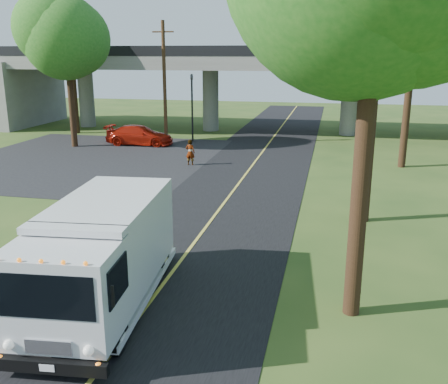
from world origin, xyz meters
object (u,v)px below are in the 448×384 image
(traffic_signal, at_px, (192,101))
(step_van, at_px, (102,253))
(utility_pole, at_px, (165,83))
(tree_right_far, at_px, (419,24))
(pedestrian, at_px, (190,152))
(red_sedan, at_px, (140,135))
(tree_left_lot, at_px, (67,36))
(tree_left_far, at_px, (72,44))

(traffic_signal, distance_m, step_van, 26.57)
(traffic_signal, xyz_separation_m, utility_pole, (-1.50, -2.00, 1.40))
(tree_right_far, bearing_deg, pedestrian, -170.69)
(traffic_signal, relative_size, red_sedan, 1.03)
(step_van, bearing_deg, red_sedan, 103.98)
(tree_left_lot, xyz_separation_m, tree_left_far, (-3.00, 6.00, -0.45))
(traffic_signal, distance_m, tree_left_lot, 10.01)
(traffic_signal, height_order, red_sedan, traffic_signal)
(step_van, bearing_deg, traffic_signal, 95.13)
(tree_left_lot, distance_m, step_van, 26.08)
(tree_right_far, height_order, red_sedan, tree_right_far)
(utility_pole, bearing_deg, tree_right_far, -14.00)
(utility_pole, distance_m, tree_left_lot, 7.43)
(tree_left_far, distance_m, pedestrian, 17.77)
(utility_pole, distance_m, red_sedan, 4.37)
(traffic_signal, height_order, tree_right_far, tree_right_far)
(red_sedan, bearing_deg, tree_left_far, 58.02)
(tree_left_lot, xyz_separation_m, red_sedan, (4.26, 1.92, -7.17))
(tree_left_far, bearing_deg, traffic_signal, -9.65)
(step_van, height_order, red_sedan, step_van)
(tree_left_far, distance_m, step_van, 32.53)
(utility_pole, xyz_separation_m, red_sedan, (-2.03, -0.25, -3.86))
(utility_pole, bearing_deg, pedestrian, -59.56)
(utility_pole, relative_size, pedestrian, 5.58)
(traffic_signal, relative_size, utility_pole, 0.58)
(traffic_signal, bearing_deg, pedestrian, -75.15)
(utility_pole, bearing_deg, red_sedan, -173.08)
(pedestrian, bearing_deg, red_sedan, -40.80)
(step_van, bearing_deg, tree_left_lot, 114.58)
(pedestrian, bearing_deg, traffic_signal, -69.40)
(traffic_signal, bearing_deg, step_van, -79.45)
(utility_pole, relative_size, red_sedan, 1.77)
(red_sedan, bearing_deg, utility_pole, -85.72)
(traffic_signal, xyz_separation_m, step_van, (4.86, -26.07, -1.62))
(tree_left_lot, relative_size, red_sedan, 2.07)
(traffic_signal, height_order, step_van, traffic_signal)
(tree_left_far, relative_size, step_van, 1.39)
(tree_right_far, xyz_separation_m, pedestrian, (-13.01, -2.13, -7.50))
(tree_left_lot, bearing_deg, traffic_signal, 28.11)
(traffic_signal, relative_size, tree_left_far, 0.53)
(tree_left_lot, bearing_deg, red_sedan, 24.23)
(tree_right_far, distance_m, step_van, 23.42)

